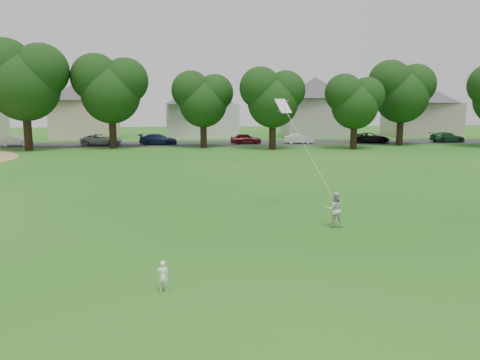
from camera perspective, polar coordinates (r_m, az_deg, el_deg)
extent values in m
plane|color=#135515|center=(15.19, -0.93, -9.89)|extent=(160.00, 160.00, 0.00)
cube|color=#2D2D30|center=(56.51, -4.36, 4.45)|extent=(90.00, 7.00, 0.01)
imported|color=white|center=(12.95, -9.35, -11.50)|extent=(0.34, 0.24, 0.87)
imported|color=silver|center=(19.36, 11.48, -3.54)|extent=(0.75, 0.60, 1.45)
plane|color=silver|center=(21.91, 5.29, 8.99)|extent=(0.98, 0.87, 0.64)
cylinder|color=white|center=(20.47, 8.22, 3.56)|extent=(0.01, 0.01, 5.39)
cylinder|color=black|center=(53.23, -24.47, 5.68)|extent=(0.82, 0.82, 4.41)
cylinder|color=black|center=(52.56, -15.26, 5.88)|extent=(0.77, 0.77, 3.90)
cylinder|color=black|center=(51.67, -4.47, 5.75)|extent=(0.72, 0.72, 3.23)
cylinder|color=black|center=(49.80, 3.98, 5.68)|extent=(0.73, 0.73, 3.34)
cylinder|color=black|center=(51.49, 13.68, 5.41)|extent=(0.70, 0.70, 3.07)
cylinder|color=black|center=(57.47, 18.92, 5.92)|extent=(0.76, 0.76, 3.76)
imported|color=white|center=(59.01, -25.56, 4.32)|extent=(3.55, 1.42, 1.15)
imported|color=#9599A3|center=(56.48, -16.54, 4.74)|extent=(4.64, 2.15, 1.29)
imported|color=#141C40|center=(55.61, -9.93, 4.91)|extent=(4.54, 2.21, 1.27)
imported|color=#4E0F15|center=(55.78, 0.73, 5.06)|extent=(3.71, 1.50, 1.26)
imported|color=white|center=(56.84, 7.20, 5.01)|extent=(3.47, 1.24, 1.14)
imported|color=black|center=(59.42, 15.62, 4.99)|extent=(4.74, 2.61, 1.26)
imported|color=#174722|center=(63.63, 23.96, 4.79)|extent=(4.29, 1.83, 1.23)
cube|color=beige|center=(67.96, -18.29, 7.05)|extent=(8.11, 7.05, 5.20)
pyramid|color=#454348|center=(67.98, -18.54, 11.65)|extent=(11.70, 11.70, 2.86)
cube|color=silver|center=(66.34, -4.57, 7.23)|extent=(9.78, 6.36, 4.67)
pyramid|color=#454348|center=(66.32, -4.63, 11.47)|extent=(14.11, 14.11, 2.57)
cube|color=#B4AEA1|center=(68.49, 9.05, 7.54)|extent=(8.73, 7.28, 5.45)
pyramid|color=#454348|center=(68.53, 9.18, 12.32)|extent=(12.59, 12.59, 3.00)
cube|color=#AFA491|center=(74.14, 21.20, 6.92)|extent=(9.43, 7.41, 4.83)
pyramid|color=#454348|center=(74.13, 21.44, 10.83)|extent=(13.60, 13.60, 2.65)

